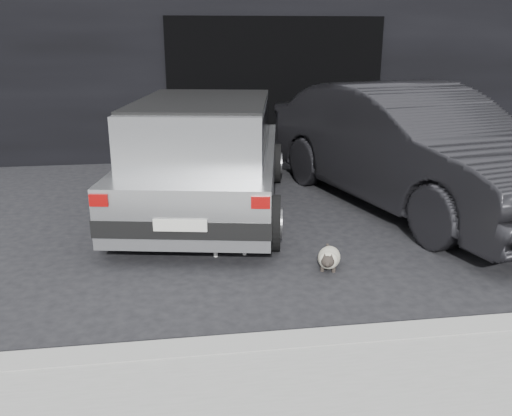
{
  "coord_description": "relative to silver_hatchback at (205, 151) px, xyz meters",
  "views": [
    {
      "loc": [
        -0.82,
        -6.1,
        2.31
      ],
      "look_at": [
        -0.06,
        -0.79,
        0.57
      ],
      "focal_mm": 38.0,
      "sensor_mm": 36.0,
      "label": 1
    }
  ],
  "objects": [
    {
      "name": "ground",
      "position": [
        0.48,
        -0.96,
        -0.83
      ],
      "size": [
        80.0,
        80.0,
        0.0
      ],
      "primitive_type": "plane",
      "color": "black",
      "rests_on": "ground"
    },
    {
      "name": "silver_hatchback",
      "position": [
        0.0,
        0.0,
        0.0
      ],
      "size": [
        2.63,
        4.38,
        1.52
      ],
      "rotation": [
        0.0,
        0.0,
        -0.19
      ],
      "color": "#A8ABAD",
      "rests_on": "ground"
    },
    {
      "name": "cat_siamese",
      "position": [
        1.13,
        -2.09,
        -0.72
      ],
      "size": [
        0.37,
        0.66,
        0.24
      ],
      "rotation": [
        0.0,
        0.0,
        2.81
      ],
      "color": "beige",
      "rests_on": "ground"
    },
    {
      "name": "building_facade",
      "position": [
        1.48,
        5.04,
        1.67
      ],
      "size": [
        34.0,
        4.0,
        5.0
      ],
      "primitive_type": "cube",
      "color": "black",
      "rests_on": "ground"
    },
    {
      "name": "second_car",
      "position": [
        2.79,
        -0.15,
        0.0
      ],
      "size": [
        3.07,
        5.32,
        1.66
      ],
      "primitive_type": "imported",
      "rotation": [
        0.0,
        0.0,
        0.28
      ],
      "color": "black",
      "rests_on": "ground"
    },
    {
      "name": "curb",
      "position": [
        1.48,
        -3.56,
        -0.77
      ],
      "size": [
        18.0,
        0.25,
        0.12
      ],
      "primitive_type": "cube",
      "color": "gray",
      "rests_on": "ground"
    },
    {
      "name": "garage_opening",
      "position": [
        1.48,
        3.03,
        0.47
      ],
      "size": [
        4.0,
        0.1,
        2.6
      ],
      "primitive_type": "cube",
      "color": "black",
      "rests_on": "ground"
    },
    {
      "name": "cat_white",
      "position": [
        0.2,
        -1.55,
        -0.65
      ],
      "size": [
        0.8,
        0.27,
        0.37
      ],
      "rotation": [
        0.0,
        0.0,
        -1.56
      ],
      "color": "silver",
      "rests_on": "ground"
    }
  ]
}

